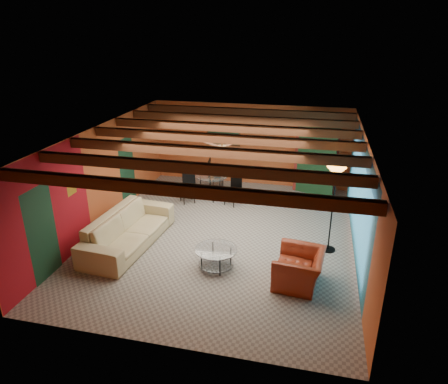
% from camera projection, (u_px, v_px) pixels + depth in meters
% --- Properties ---
extents(room, '(6.52, 8.01, 2.71)m').
position_uv_depth(room, '(223.00, 146.00, 9.70)').
color(room, gray).
rests_on(room, ground).
extents(sofa, '(1.36, 2.98, 0.85)m').
position_uv_depth(sofa, '(128.00, 229.00, 9.93)').
color(sofa, tan).
rests_on(sofa, ground).
extents(armchair, '(1.07, 1.20, 0.72)m').
position_uv_depth(armchair, '(299.00, 268.00, 8.44)').
color(armchair, maroon).
rests_on(armchair, ground).
extents(coffee_table, '(1.18, 1.18, 0.48)m').
position_uv_depth(coffee_table, '(216.00, 258.00, 9.04)').
color(coffee_table, white).
rests_on(coffee_table, ground).
extents(dining_table, '(2.63, 2.63, 1.04)m').
position_uv_depth(dining_table, '(212.00, 183.00, 12.62)').
color(dining_table, silver).
rests_on(dining_table, ground).
extents(armoire, '(1.35, 1.03, 2.13)m').
position_uv_depth(armoire, '(316.00, 160.00, 12.96)').
color(armoire, maroon).
rests_on(armoire, ground).
extents(floor_lamp, '(0.46, 0.46, 2.12)m').
position_uv_depth(floor_lamp, '(332.00, 210.00, 9.45)').
color(floor_lamp, black).
rests_on(floor_lamp, ground).
extents(ceiling_fan, '(1.50, 1.50, 0.44)m').
position_uv_depth(ceiling_fan, '(222.00, 148.00, 9.60)').
color(ceiling_fan, '#472614').
rests_on(ceiling_fan, ceiling).
extents(painting, '(1.05, 0.03, 0.65)m').
position_uv_depth(painting, '(223.00, 135.00, 13.63)').
color(painting, black).
rests_on(painting, wall_back).
extents(potted_plant, '(0.50, 0.45, 0.49)m').
position_uv_depth(potted_plant, '(320.00, 119.00, 12.47)').
color(potted_plant, '#26661E').
rests_on(potted_plant, armoire).
extents(vase, '(0.18, 0.18, 0.17)m').
position_uv_depth(vase, '(211.00, 164.00, 12.39)').
color(vase, orange).
rests_on(vase, dining_table).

